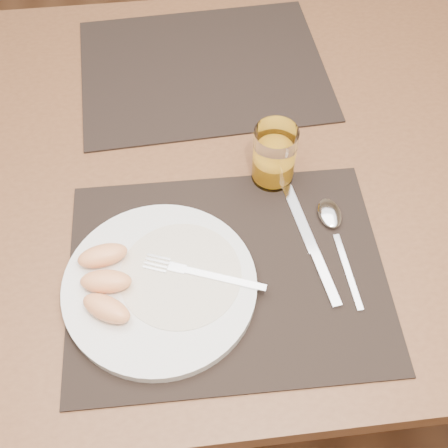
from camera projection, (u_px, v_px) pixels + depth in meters
ground at (213, 339)px, 1.55m from camera, size 5.00×5.00×0.00m
table at (207, 190)px, 1.00m from camera, size 1.40×0.90×0.75m
placemat_near at (227, 274)px, 0.80m from camera, size 0.46×0.36×0.00m
placemat_far at (203, 69)px, 1.05m from camera, size 0.47×0.37×0.00m
plate at (160, 286)px, 0.78m from camera, size 0.27×0.27×0.02m
plate_dressing at (181, 274)px, 0.78m from camera, size 0.17×0.17×0.00m
fork at (194, 272)px, 0.78m from camera, size 0.17×0.08×0.00m
knife at (314, 253)px, 0.82m from camera, size 0.05×0.22×0.01m
spoon at (332, 221)px, 0.84m from camera, size 0.04×0.19×0.01m
juice_glass at (274, 158)px, 0.86m from camera, size 0.07×0.07×0.10m
grapefruit_wedges at (105, 281)px, 0.76m from camera, size 0.08×0.14×0.03m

